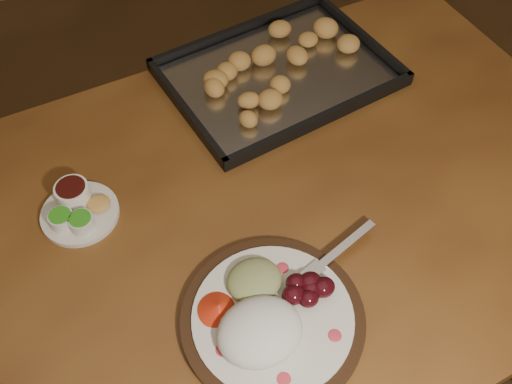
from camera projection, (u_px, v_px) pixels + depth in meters
name	position (u px, v px, depth m)	size (l,w,h in m)	color
ground	(255.00, 336.00, 1.69)	(4.00, 4.00, 0.00)	#53361C
dining_table	(240.00, 244.00, 1.12)	(1.55, 0.99, 0.75)	brown
dinner_plate	(269.00, 317.00, 0.90)	(0.38, 0.30, 0.07)	black
condiment_saucer	(77.00, 209.00, 1.03)	(0.14, 0.14, 0.05)	silver
baking_tray	(278.00, 72.00, 1.25)	(0.52, 0.41, 0.05)	black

